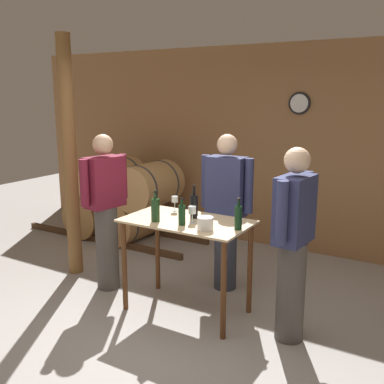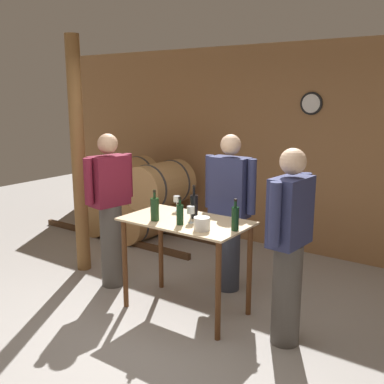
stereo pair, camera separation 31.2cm
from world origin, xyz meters
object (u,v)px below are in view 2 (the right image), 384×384
wooden_post (78,157)px  ice_bucket (202,224)px  wine_bottle_left (194,206)px  wine_bottle_center (180,214)px  person_visitor_with_scarf (289,244)px  wine_glass_near_center (191,210)px  wine_bottle_far_left (155,209)px  wine_glass_near_left (177,200)px  wine_bottle_right (235,218)px  person_host (110,207)px  person_visitor_bearded (230,210)px

wooden_post → ice_bucket: size_ratio=19.13×
wine_bottle_left → wine_bottle_center: (0.02, -0.25, -0.02)m
person_visitor_with_scarf → wine_bottle_center: bearing=-170.3°
wine_glass_near_center → wine_bottle_center: bearing=-114.1°
wine_bottle_far_left → ice_bucket: wine_bottle_far_left is taller
wine_bottle_left → wine_glass_near_left: bearing=158.5°
wine_glass_near_center → ice_bucket: bearing=-31.7°
wine_bottle_left → wine_bottle_right: 0.53m
wine_glass_near_left → person_host: bearing=-165.3°
wine_bottle_center → person_visitor_bearded: 0.83m
wine_bottle_right → person_visitor_with_scarf: bearing=4.3°
wooden_post → person_host: (0.62, -0.14, -0.47)m
wine_bottle_left → wine_bottle_right: (0.52, -0.12, -0.01)m
person_visitor_with_scarf → wine_glass_near_center: bearing=-176.1°
wine_glass_near_left → wine_glass_near_center: 0.45m
person_host → person_visitor_bearded: 1.27m
wine_bottle_far_left → wine_bottle_right: wine_bottle_far_left is taller
wine_bottle_right → person_visitor_bearded: bearing=123.6°
wine_bottle_far_left → wine_glass_near_left: bearing=96.1°
ice_bucket → person_host: person_host is taller
wine_bottle_center → ice_bucket: bearing=-5.9°
wine_glass_near_left → person_visitor_with_scarf: bearing=-8.9°
wine_bottle_center → wine_glass_near_left: 0.48m
wine_bottle_left → person_host: person_host is taller
wooden_post → wine_glass_near_left: bearing=2.4°
wine_glass_near_left → ice_bucket: size_ratio=1.09×
wine_bottle_left → wine_glass_near_center: bearing=-65.2°
wine_bottle_left → person_visitor_with_scarf: (1.00, -0.09, -0.16)m
wine_bottle_left → person_visitor_with_scarf: 1.01m
wooden_post → ice_bucket: bearing=-9.9°
wine_glass_near_center → person_visitor_bearded: (-0.01, 0.71, -0.15)m
person_visitor_bearded → person_host: bearing=-149.6°
wine_bottle_center → wine_bottle_right: bearing=14.9°
person_host → wine_bottle_center: bearing=-9.3°
person_host → wine_bottle_far_left: bearing=-14.2°
wine_bottle_far_left → person_visitor_with_scarf: (1.25, 0.19, -0.15)m
ice_bucket → person_visitor_bearded: 0.87m
wine_bottle_left → wine_glass_near_center: size_ratio=2.03×
ice_bucket → person_visitor_bearded: bearing=104.5°
wooden_post → wine_bottle_right: size_ratio=9.66×
wine_bottle_right → wine_glass_near_center: (-0.45, -0.03, 0.00)m
person_visitor_bearded → wine_glass_near_center: bearing=-89.3°
wine_bottle_left → wine_bottle_center: wine_bottle_left is taller
wine_glass_near_center → wooden_post: bearing=173.1°
wine_bottle_left → wooden_post: bearing=178.0°
wine_bottle_left → ice_bucket: bearing=-45.2°
wine_bottle_right → wine_glass_near_left: 0.84m
wine_bottle_right → wine_bottle_far_left: bearing=-168.5°
wooden_post → wine_glass_near_center: size_ratio=17.32×
wine_bottle_far_left → person_host: person_host is taller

